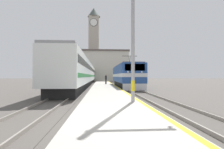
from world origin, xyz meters
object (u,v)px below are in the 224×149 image
at_px(passenger_train, 85,74).
at_px(person_on_platform, 106,79).
at_px(catenary_mast, 135,24).
at_px(locomotive_train, 126,76).
at_px(clock_tower, 94,42).

bearing_deg(passenger_train, person_on_platform, -43.90).
relative_size(passenger_train, catenary_mast, 5.50).
xyz_separation_m(passenger_train, person_on_platform, (4.09, -3.94, -0.98)).
relative_size(locomotive_train, clock_tower, 0.51).
xyz_separation_m(catenary_mast, person_on_platform, (-0.89, 21.95, -3.46)).
bearing_deg(locomotive_train, passenger_train, 127.59).
height_order(locomotive_train, catenary_mast, catenary_mast).
bearing_deg(catenary_mast, passenger_train, 100.88).
bearing_deg(clock_tower, catenary_mast, -85.66).
relative_size(locomotive_train, catenary_mast, 1.64).
distance_m(passenger_train, catenary_mast, 26.48).
relative_size(locomotive_train, passenger_train, 0.30).
bearing_deg(catenary_mast, person_on_platform, 92.32).
height_order(locomotive_train, clock_tower, clock_tower).
bearing_deg(passenger_train, clock_tower, 88.69).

